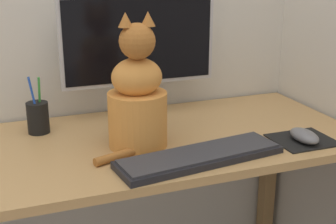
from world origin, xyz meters
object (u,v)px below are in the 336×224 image
object	(u,v)px
monitor	(139,48)
keyboard	(200,156)
computer_mouse_right	(304,136)
pen_cup	(38,117)
cat	(137,98)

from	to	relation	value
monitor	keyboard	world-z (taller)	monitor
keyboard	computer_mouse_right	distance (m)	0.33
keyboard	pen_cup	world-z (taller)	pen_cup
cat	computer_mouse_right	bearing A→B (deg)	-15.71
keyboard	pen_cup	xyz separation A→B (m)	(-0.38, 0.37, 0.04)
monitor	cat	size ratio (longest dim) A/B	1.36
monitor	pen_cup	bearing A→B (deg)	-173.97
monitor	keyboard	bearing A→B (deg)	-84.20
monitor	pen_cup	xyz separation A→B (m)	(-0.34, -0.04, -0.18)
pen_cup	monitor	bearing A→B (deg)	6.03
cat	monitor	bearing A→B (deg)	73.51
pen_cup	computer_mouse_right	bearing A→B (deg)	-26.66
monitor	computer_mouse_right	distance (m)	0.58
keyboard	pen_cup	bearing A→B (deg)	128.93
pen_cup	keyboard	bearing A→B (deg)	-43.88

